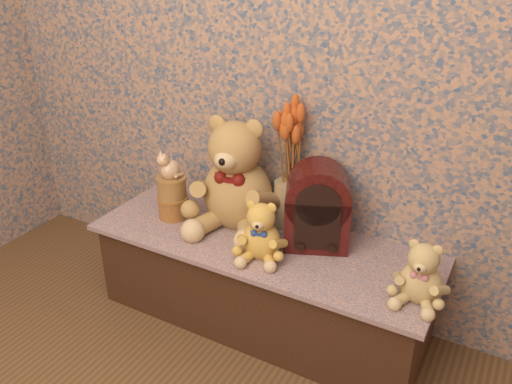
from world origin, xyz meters
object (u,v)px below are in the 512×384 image
teddy_small (423,268)px  cathedral_radio (317,205)px  teddy_medium (262,227)px  biscuit_tin_lower (173,207)px  teddy_large (237,167)px  cat_figurine (170,164)px  ceramic_vase (288,204)px

teddy_small → cathedral_radio: 0.48m
teddy_medium → teddy_small: (0.60, 0.02, -0.00)m
teddy_medium → biscuit_tin_lower: (-0.48, 0.08, -0.08)m
teddy_large → teddy_small: 0.84m
teddy_small → cathedral_radio: (-0.45, 0.15, 0.05)m
teddy_small → cat_figurine: cat_figurine is taller
teddy_large → cathedral_radio: 0.37m
teddy_large → teddy_small: bearing=-20.3°
teddy_large → cat_figurine: bearing=-167.8°
cathedral_radio → cat_figurine: (-0.63, -0.09, 0.08)m
teddy_medium → ceramic_vase: teddy_medium is taller
teddy_large → biscuit_tin_lower: bearing=-167.8°
ceramic_vase → cat_figurine: size_ratio=1.59×
cathedral_radio → biscuit_tin_lower: cathedral_radio is taller
teddy_medium → cathedral_radio: bearing=34.4°
teddy_small → cathedral_radio: bearing=161.5°
teddy_large → teddy_small: (0.81, -0.16, -0.13)m
cathedral_radio → cat_figurine: 0.64m
teddy_large → ceramic_vase: (0.20, 0.08, -0.15)m
teddy_medium → teddy_small: size_ratio=1.04×
biscuit_tin_lower → cat_figurine: size_ratio=1.02×
teddy_small → ceramic_vase: teddy_small is taller
teddy_medium → biscuit_tin_lower: teddy_medium is taller
teddy_small → biscuit_tin_lower: size_ratio=1.87×
cathedral_radio → biscuit_tin_lower: (-0.63, -0.09, -0.13)m
teddy_medium → cathedral_radio: 0.24m
teddy_large → cathedral_radio: bearing=-10.2°
cathedral_radio → ceramic_vase: size_ratio=1.72×
teddy_medium → cat_figurine: 0.50m
cat_figurine → teddy_large: bearing=46.1°
teddy_large → biscuit_tin_lower: (-0.27, -0.10, -0.21)m
teddy_medium → cat_figurine: (-0.48, 0.08, 0.13)m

